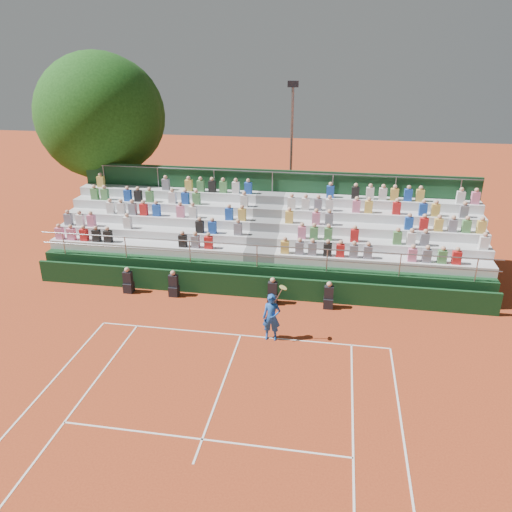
% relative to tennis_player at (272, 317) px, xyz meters
% --- Properties ---
extents(ground, '(90.00, 90.00, 0.00)m').
position_rel_tennis_player_xyz_m(ground, '(-1.17, 0.04, -0.91)').
color(ground, '#A83D1C').
rests_on(ground, ground).
extents(courtside_wall, '(20.00, 0.15, 1.00)m').
position_rel_tennis_player_xyz_m(courtside_wall, '(-1.17, 3.24, -0.41)').
color(courtside_wall, black).
rests_on(courtside_wall, ground).
extents(line_officials, '(9.15, 0.40, 1.19)m').
position_rel_tennis_player_xyz_m(line_officials, '(-2.44, 2.79, -0.43)').
color(line_officials, black).
rests_on(line_officials, ground).
extents(grandstand, '(20.00, 5.20, 4.40)m').
position_rel_tennis_player_xyz_m(grandstand, '(-1.16, 6.48, 0.18)').
color(grandstand, black).
rests_on(grandstand, ground).
extents(tennis_player, '(0.87, 0.45, 2.22)m').
position_rel_tennis_player_xyz_m(tennis_player, '(0.00, 0.00, 0.00)').
color(tennis_player, '#164CAA').
rests_on(tennis_player, ground).
extents(tree_west, '(6.88, 6.88, 9.95)m').
position_rel_tennis_player_xyz_m(tree_west, '(-11.22, 10.86, 5.59)').
color(tree_west, '#342113').
rests_on(tree_west, ground).
extents(tree_east, '(6.72, 6.72, 9.78)m').
position_rel_tennis_player_xyz_m(tree_east, '(-11.37, 12.07, 5.49)').
color(tree_east, '#342113').
rests_on(tree_east, ground).
extents(floodlight_mast, '(0.60, 0.25, 8.32)m').
position_rel_tennis_player_xyz_m(floodlight_mast, '(-0.75, 13.55, 3.93)').
color(floodlight_mast, gray).
rests_on(floodlight_mast, ground).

